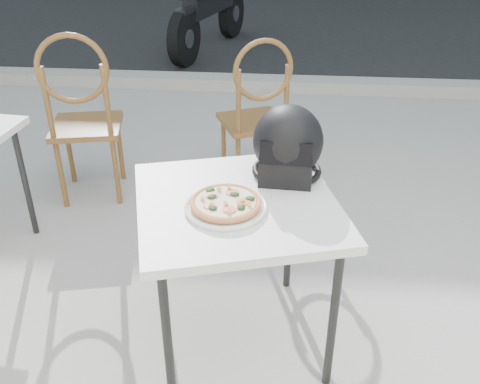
# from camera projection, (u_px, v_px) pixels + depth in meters

# --- Properties ---
(ground) EXTENTS (80.00, 80.00, 0.00)m
(ground) POSITION_uv_depth(u_px,v_px,m) (319.00, 279.00, 2.81)
(ground) COLOR #A1A099
(ground) RESTS_ON ground
(street_asphalt) EXTENTS (30.00, 8.00, 0.00)m
(street_asphalt) POSITION_uv_depth(u_px,v_px,m) (303.00, 10.00, 8.86)
(street_asphalt) COLOR black
(street_asphalt) RESTS_ON ground
(curb) EXTENTS (30.00, 0.25, 0.12)m
(curb) POSITION_uv_depth(u_px,v_px,m) (309.00, 85.00, 5.37)
(curb) COLOR gray
(curb) RESTS_ON ground
(cafe_table_main) EXTENTS (0.95, 0.95, 0.73)m
(cafe_table_main) POSITION_uv_depth(u_px,v_px,m) (237.00, 214.00, 2.12)
(cafe_table_main) COLOR white
(cafe_table_main) RESTS_ON ground
(plate) EXTENTS (0.33, 0.33, 0.02)m
(plate) POSITION_uv_depth(u_px,v_px,m) (226.00, 207.00, 2.03)
(plate) COLOR white
(plate) RESTS_ON cafe_table_main
(pizza) EXTENTS (0.32, 0.32, 0.03)m
(pizza) POSITION_uv_depth(u_px,v_px,m) (226.00, 202.00, 2.02)
(pizza) COLOR #DD8D51
(pizza) RESTS_ON plate
(helmet) EXTENTS (0.31, 0.32, 0.30)m
(helmet) POSITION_uv_depth(u_px,v_px,m) (288.00, 146.00, 2.21)
(helmet) COLOR black
(helmet) RESTS_ON cafe_table_main
(cafe_chair_main) EXTENTS (0.52, 0.52, 1.03)m
(cafe_chair_main) POSITION_uv_depth(u_px,v_px,m) (257.00, 107.00, 3.41)
(cafe_chair_main) COLOR brown
(cafe_chair_main) RESTS_ON ground
(cafe_chair_side) EXTENTS (0.50, 0.50, 1.11)m
(cafe_chair_side) POSITION_uv_depth(u_px,v_px,m) (82.00, 110.00, 3.25)
(cafe_chair_side) COLOR brown
(cafe_chair_side) RESTS_ON ground
(motorcycle) EXTENTS (0.74, 2.03, 1.03)m
(motorcycle) POSITION_uv_depth(u_px,v_px,m) (210.00, 13.00, 6.52)
(motorcycle) COLOR black
(motorcycle) RESTS_ON street_asphalt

